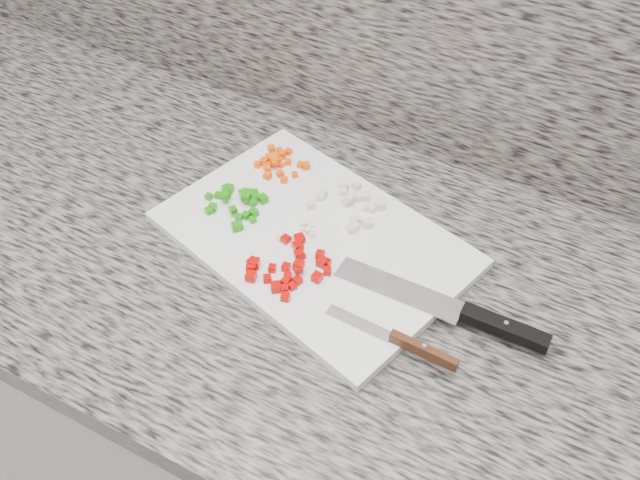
# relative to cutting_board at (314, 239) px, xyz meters

# --- Properties ---
(cabinet) EXTENTS (3.92, 0.62, 0.86)m
(cabinet) POSITION_rel_cutting_board_xyz_m (0.05, -0.04, -0.48)
(cabinet) COLOR silver
(cabinet) RESTS_ON ground
(countertop) EXTENTS (3.96, 0.64, 0.04)m
(countertop) POSITION_rel_cutting_board_xyz_m (0.05, -0.04, -0.03)
(countertop) COLOR slate
(countertop) RESTS_ON cabinet
(cutting_board) EXTENTS (0.47, 0.38, 0.01)m
(cutting_board) POSITION_rel_cutting_board_xyz_m (0.00, 0.00, 0.00)
(cutting_board) COLOR white
(cutting_board) RESTS_ON countertop
(carrot_pile) EXTENTS (0.08, 0.08, 0.02)m
(carrot_pile) POSITION_rel_cutting_board_xyz_m (-0.12, 0.11, 0.01)
(carrot_pile) COLOR #FF4D05
(carrot_pile) RESTS_ON cutting_board
(onion_pile) EXTENTS (0.10, 0.10, 0.02)m
(onion_pile) POSITION_rel_cutting_board_xyz_m (0.02, 0.08, 0.01)
(onion_pile) COLOR silver
(onion_pile) RESTS_ON cutting_board
(green_pepper_pile) EXTENTS (0.09, 0.09, 0.02)m
(green_pepper_pile) POSITION_rel_cutting_board_xyz_m (-0.12, 0.00, 0.01)
(green_pepper_pile) COLOR #1C870C
(green_pepper_pile) RESTS_ON cutting_board
(red_pepper_pile) EXTENTS (0.11, 0.11, 0.02)m
(red_pepper_pile) POSITION_rel_cutting_board_xyz_m (-0.00, -0.07, 0.01)
(red_pepper_pile) COLOR #C00502
(red_pepper_pile) RESTS_ON cutting_board
(garlic_pile) EXTENTS (0.05, 0.05, 0.01)m
(garlic_pile) POSITION_rel_cutting_board_xyz_m (-0.02, -0.00, 0.01)
(garlic_pile) COLOR beige
(garlic_pile) RESTS_ON cutting_board
(chef_knife) EXTENTS (0.28, 0.04, 0.02)m
(chef_knife) POSITION_rel_cutting_board_xyz_m (0.23, -0.03, 0.01)
(chef_knife) COLOR silver
(chef_knife) RESTS_ON cutting_board
(paring_knife) EXTENTS (0.18, 0.02, 0.02)m
(paring_knife) POSITION_rel_cutting_board_xyz_m (0.19, -0.11, 0.01)
(paring_knife) COLOR silver
(paring_knife) RESTS_ON cutting_board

